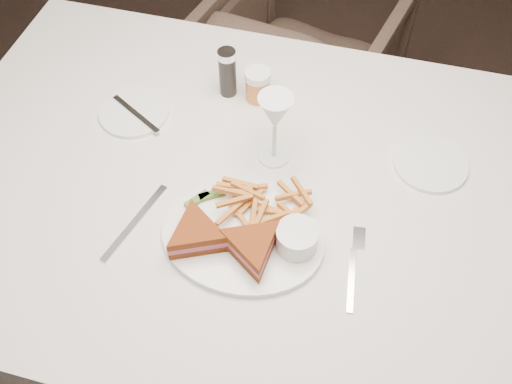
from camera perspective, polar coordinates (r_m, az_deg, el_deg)
The scene contains 3 objects.
table at distance 1.51m, azimuth 0.43°, elevation -8.14°, with size 1.46×0.97×0.75m, color silver.
chair_far at distance 2.15m, azimuth 4.82°, elevation 13.46°, with size 0.62×0.58×0.64m, color #48362C.
table_setting at distance 1.13m, azimuth -0.35°, elevation -0.15°, with size 0.83×0.62×0.18m.
Camera 1 is at (0.31, -0.47, 1.70)m, focal length 40.00 mm.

